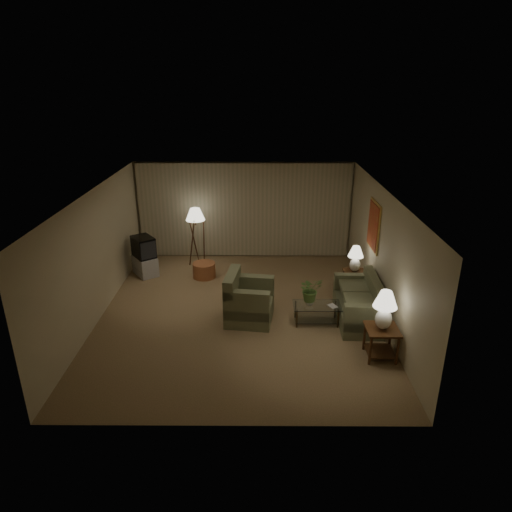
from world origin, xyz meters
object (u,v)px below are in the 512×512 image
at_px(side_table_near, 381,337).
at_px(vase, 310,301).
at_px(side_table_far, 354,279).
at_px(table_lamp_near, 385,307).
at_px(tv_cabinet, 145,265).
at_px(sofa, 358,305).
at_px(floor_lamp, 196,235).
at_px(coffee_table, 317,311).
at_px(table_lamp_far, 356,257).
at_px(armchair, 250,302).
at_px(crt_tv, 143,247).
at_px(ottoman, 204,270).

bearing_deg(side_table_near, vase, 133.28).
bearing_deg(side_table_far, table_lamp_near, -90.00).
bearing_deg(tv_cabinet, sofa, 28.58).
bearing_deg(floor_lamp, side_table_far, -25.74).
xyz_separation_m(table_lamp_near, floor_lamp, (-3.94, 4.50, -0.21)).
distance_m(coffee_table, floor_lamp, 4.39).
relative_size(table_lamp_far, vase, 3.65).
bearing_deg(table_lamp_near, armchair, 150.45).
xyz_separation_m(sofa, crt_tv, (-5.05, 2.40, 0.40)).
xyz_separation_m(side_table_far, vase, (-1.18, -1.35, 0.10)).
distance_m(table_lamp_near, vase, 1.80).
distance_m(side_table_far, tv_cabinet, 5.33).
relative_size(tv_cabinet, ottoman, 1.46).
bearing_deg(side_table_near, coffee_table, 129.41).
bearing_deg(ottoman, armchair, -61.12).
xyz_separation_m(side_table_far, tv_cabinet, (-5.20, 1.15, -0.15)).
height_order(sofa, vase, sofa).
relative_size(table_lamp_far, crt_tv, 0.81).
relative_size(armchair, coffee_table, 1.25).
distance_m(side_table_far, floor_lamp, 4.39).
bearing_deg(crt_tv, tv_cabinet, 0.00).
height_order(crt_tv, vase, crt_tv).
bearing_deg(side_table_near, crt_tv, 144.23).
distance_m(armchair, tv_cabinet, 3.65).
height_order(crt_tv, floor_lamp, floor_lamp).
xyz_separation_m(armchair, ottoman, (-1.21, 2.20, -0.23)).
bearing_deg(table_lamp_far, floor_lamp, 154.26).
bearing_deg(floor_lamp, ottoman, -72.40).
bearing_deg(crt_tv, sofa, 28.58).
relative_size(tv_cabinet, crt_tv, 1.10).
bearing_deg(vase, side_table_near, -46.72).
bearing_deg(ottoman, tv_cabinet, 173.89).
bearing_deg(sofa, tv_cabinet, -113.84).
xyz_separation_m(sofa, table_lamp_near, (0.15, -1.35, 0.67)).
bearing_deg(table_lamp_near, ottoman, 135.52).
relative_size(table_lamp_near, coffee_table, 0.75).
height_order(armchair, table_lamp_near, table_lamp_near).
height_order(sofa, tv_cabinet, sofa).
xyz_separation_m(armchair, coffee_table, (1.40, -0.13, -0.14)).
xyz_separation_m(crt_tv, vase, (4.02, -2.50, -0.27)).
height_order(table_lamp_far, vase, table_lamp_far).
xyz_separation_m(side_table_far, floor_lamp, (-3.94, 1.90, 0.43)).
height_order(armchair, side_table_near, armchair).
bearing_deg(armchair, coffee_table, -87.78).
height_order(table_lamp_near, ottoman, table_lamp_near).
distance_m(tv_cabinet, ottoman, 1.56).
height_order(side_table_far, ottoman, side_table_far).
bearing_deg(armchair, side_table_near, -112.10).
distance_m(crt_tv, vase, 4.74).
xyz_separation_m(table_lamp_near, coffee_table, (-1.03, 1.25, -0.77)).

